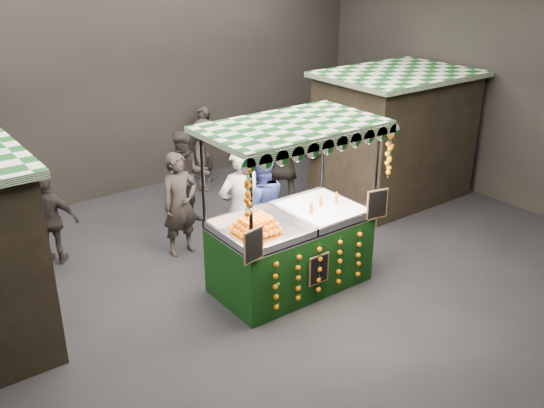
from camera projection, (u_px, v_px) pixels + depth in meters
ground at (262, 289)px, 9.18m from camera, size 12.00×12.00×0.00m
market_hall at (260, 67)px, 7.85m from camera, size 12.10×10.10×5.05m
neighbour_stall_right at (394, 135)px, 12.18m from camera, size 3.00×2.20×2.60m
juice_stall at (292, 239)px, 8.95m from camera, size 2.67×1.57×2.59m
vendor_grey at (240, 209)px, 9.46m from camera, size 0.78×0.56×2.03m
vendor_blue at (261, 207)px, 9.82m from camera, size 1.05×0.94×1.80m
shopper_0 at (180, 204)px, 9.95m from camera, size 0.66×0.45×1.78m
shopper_1 at (187, 178)px, 11.11m from camera, size 1.03×0.91×1.78m
shopper_2 at (50, 220)px, 9.66m from camera, size 0.95×0.83×1.54m
shopper_3 at (204, 155)px, 12.68m from camera, size 1.07×1.14×1.55m
shopper_5 at (284, 158)px, 12.09m from camera, size 1.54×1.58×1.81m
shopper_6 at (204, 144)px, 13.19m from camera, size 0.55×0.69×1.67m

